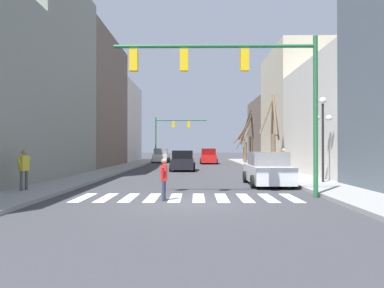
# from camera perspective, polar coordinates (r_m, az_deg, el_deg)

# --- Properties ---
(ground_plane) EXTENTS (240.00, 240.00, 0.00)m
(ground_plane) POSITION_cam_1_polar(r_m,az_deg,el_deg) (13.34, -0.91, -8.98)
(ground_plane) COLOR #38383D
(sidewalk_left) EXTENTS (2.45, 90.00, 0.15)m
(sidewalk_left) POSITION_cam_1_polar(r_m,az_deg,el_deg) (14.98, -26.80, -7.70)
(sidewalk_left) COLOR gray
(sidewalk_left) RESTS_ON ground_plane
(sidewalk_right) EXTENTS (2.45, 90.00, 0.15)m
(sidewalk_right) POSITION_cam_1_polar(r_m,az_deg,el_deg) (14.67, 25.58, -7.86)
(sidewalk_right) COLOR gray
(sidewalk_right) RESTS_ON ground_plane
(building_row_left) EXTENTS (6.00, 47.88, 13.36)m
(building_row_left) POSITION_cam_1_polar(r_m,az_deg,el_deg) (33.65, -18.68, 6.10)
(building_row_left) COLOR gray
(building_row_left) RESTS_ON ground_plane
(building_row_right) EXTENTS (6.00, 46.23, 11.44)m
(building_row_right) POSITION_cam_1_polar(r_m,az_deg,el_deg) (31.51, 19.89, 4.83)
(building_row_right) COLOR #515B66
(building_row_right) RESTS_ON ground_plane
(crosswalk_stripes) EXTENTS (8.55, 2.60, 0.01)m
(crosswalk_stripes) POSITION_cam_1_polar(r_m,az_deg,el_deg) (14.68, -0.76, -8.19)
(crosswalk_stripes) COLOR white
(crosswalk_stripes) RESTS_ON ground_plane
(traffic_signal_near) EXTENTS (7.98, 0.28, 6.32)m
(traffic_signal_near) POSITION_cam_1_polar(r_m,az_deg,el_deg) (14.95, 7.21, 10.21)
(traffic_signal_near) COLOR #236038
(traffic_signal_near) RESTS_ON ground_plane
(traffic_signal_far) EXTENTS (6.83, 0.28, 5.93)m
(traffic_signal_far) POSITION_cam_1_polar(r_m,az_deg,el_deg) (49.77, -3.25, 2.22)
(traffic_signal_far) COLOR #236038
(traffic_signal_far) RESTS_ON ground_plane
(street_lamp_right_corner) EXTENTS (0.95, 0.36, 4.44)m
(street_lamp_right_corner) POSITION_cam_1_polar(r_m,az_deg,el_deg) (20.75, 19.31, 3.18)
(street_lamp_right_corner) COLOR black
(street_lamp_right_corner) RESTS_ON sidewalk_right
(car_parked_left_near) EXTENTS (2.04, 4.32, 1.80)m
(car_parked_left_near) POSITION_cam_1_polar(r_m,az_deg,el_deg) (47.89, -4.73, -1.84)
(car_parked_left_near) COLOR silver
(car_parked_left_near) RESTS_ON ground_plane
(car_parked_right_far) EXTENTS (2.16, 4.58, 1.73)m
(car_parked_right_far) POSITION_cam_1_polar(r_m,az_deg,el_deg) (19.74, 11.47, -3.86)
(car_parked_right_far) COLOR silver
(car_parked_right_far) RESTS_ON ground_plane
(car_parked_left_far) EXTENTS (2.04, 4.38, 1.81)m
(car_parked_left_far) POSITION_cam_1_polar(r_m,az_deg,el_deg) (44.53, 2.52, -1.94)
(car_parked_left_far) COLOR red
(car_parked_left_far) RESTS_ON ground_plane
(car_parked_right_near) EXTENTS (2.08, 4.23, 1.69)m
(car_parked_right_near) POSITION_cam_1_polar(r_m,az_deg,el_deg) (31.38, -1.42, -2.64)
(car_parked_right_near) COLOR black
(car_parked_right_near) RESTS_ON ground_plane
(pedestrian_waiting_at_curb) EXTENTS (0.21, 0.67, 1.55)m
(pedestrian_waiting_at_curb) POSITION_cam_1_polar(r_m,az_deg,el_deg) (13.86, -4.29, -4.84)
(pedestrian_waiting_at_curb) COLOR #282D47
(pedestrian_waiting_at_curb) RESTS_ON ground_plane
(pedestrian_on_left_sidewalk) EXTENTS (0.34, 0.73, 1.73)m
(pedestrian_on_left_sidewalk) POSITION_cam_1_polar(r_m,az_deg,el_deg) (17.42, -24.24, -3.07)
(pedestrian_on_left_sidewalk) COLOR #4C4C51
(pedestrian_on_left_sidewalk) RESTS_ON sidewalk_left
(pedestrian_on_right_sidewalk) EXTENTS (0.29, 0.75, 1.73)m
(pedestrian_on_right_sidewalk) POSITION_cam_1_polar(r_m,az_deg,el_deg) (25.39, 13.80, -2.27)
(pedestrian_on_right_sidewalk) COLOR black
(pedestrian_on_right_sidewalk) RESTS_ON sidewalk_right
(street_tree_right_near) EXTENTS (1.65, 2.57, 4.37)m
(street_tree_right_near) POSITION_cam_1_polar(r_m,az_deg,el_deg) (44.61, 7.95, -0.22)
(street_tree_right_near) COLOR brown
(street_tree_right_near) RESTS_ON sidewalk_right
(street_tree_right_mid) EXTENTS (1.79, 2.58, 5.80)m
(street_tree_right_mid) POSITION_cam_1_polar(r_m,az_deg,el_deg) (39.62, 8.74, 0.69)
(street_tree_right_mid) COLOR #473828
(street_tree_right_mid) RESTS_ON sidewalk_right
(street_tree_left_near) EXTENTS (1.26, 1.34, 3.62)m
(street_tree_left_near) POSITION_cam_1_polar(r_m,az_deg,el_deg) (48.43, 7.82, -0.80)
(street_tree_left_near) COLOR brown
(street_tree_left_near) RESTS_ON sidewalk_right
(street_tree_left_far) EXTENTS (2.26, 3.69, 6.10)m
(street_tree_left_far) POSITION_cam_1_polar(r_m,az_deg,el_deg) (30.78, 12.24, 1.64)
(street_tree_left_far) COLOR brown
(street_tree_left_far) RESTS_ON sidewalk_right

